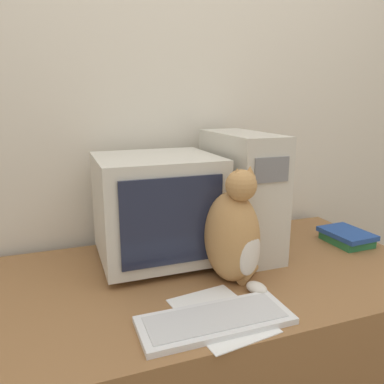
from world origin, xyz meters
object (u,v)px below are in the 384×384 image
computer_tower (240,193)px  keyboard (215,320)px  pen (177,312)px  cat (234,235)px  crt_monitor (157,207)px  book_stack (347,237)px

computer_tower → keyboard: size_ratio=1.12×
computer_tower → pen: bearing=-136.1°
cat → pen: cat is taller
crt_monitor → keyboard: size_ratio=1.01×
crt_monitor → computer_tower: bearing=-1.8°
cat → crt_monitor: bearing=108.0°
keyboard → pen: keyboard is taller
cat → book_stack: 0.65m
book_stack → cat: bearing=-166.9°
crt_monitor → pen: size_ratio=2.74×
keyboard → book_stack: bearing=24.6°
cat → pen: 0.32m
crt_monitor → computer_tower: computer_tower is taller
crt_monitor → cat: bearing=-53.6°
keyboard → cat: bearing=53.2°
computer_tower → crt_monitor: bearing=178.2°
cat → pen: (-0.24, -0.13, -0.16)m
computer_tower → cat: (-0.15, -0.25, -0.07)m
keyboard → pen: 0.12m
crt_monitor → keyboard: crt_monitor is taller
cat → book_stack: (0.62, 0.14, -0.14)m
computer_tower → pen: (-0.39, -0.38, -0.24)m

